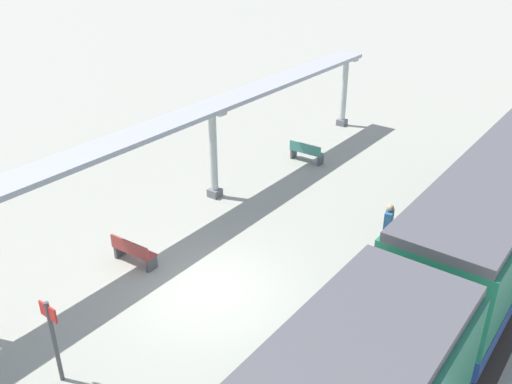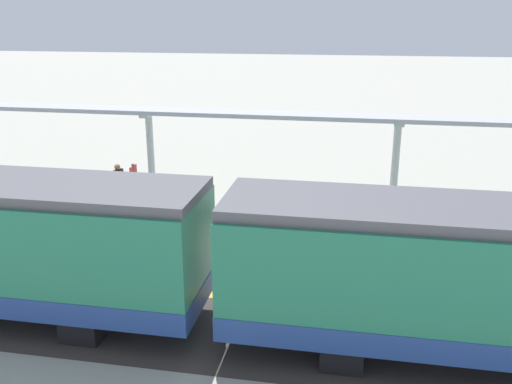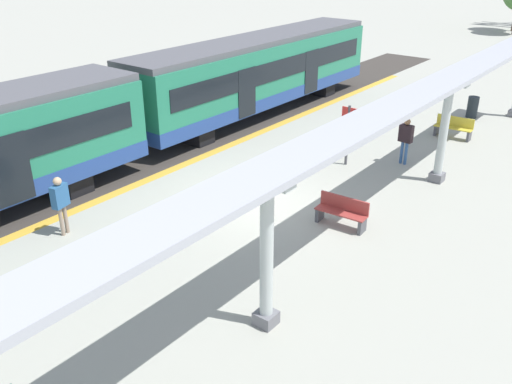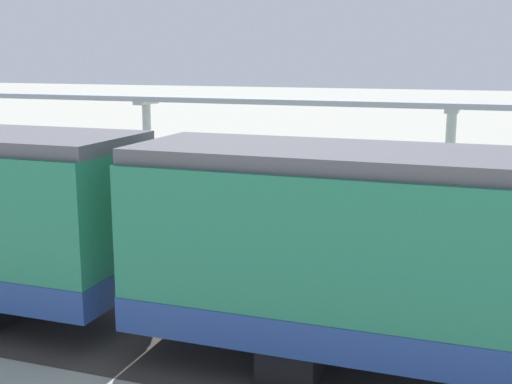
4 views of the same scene
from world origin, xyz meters
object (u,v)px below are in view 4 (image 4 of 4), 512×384
Objects in this scene: canopy_pillar_second at (449,168)px; bench_far_end at (274,207)px; bench_mid_platform at (10,187)px; passenger_waiting_near_edge at (438,259)px; passenger_by_the_benches at (103,178)px; canopy_pillar_third at (148,152)px; platform_info_sign at (112,182)px.

bench_far_end is at bearing 101.15° from canopy_pillar_second.
canopy_pillar_second is at bearing -85.32° from bench_mid_platform.
passenger_waiting_near_edge is at bearing -138.45° from bench_far_end.
passenger_waiting_near_edge is 1.00× the size of passenger_by_the_benches.
bench_far_end is 0.89× the size of passenger_by_the_benches.
canopy_pillar_third reaches higher than passenger_by_the_benches.
platform_info_sign is (-3.18, 9.04, -0.41)m from canopy_pillar_second.
passenger_waiting_near_edge reaches higher than bench_far_end.
bench_far_end is (-0.96, 4.88, -1.29)m from canopy_pillar_second.
canopy_pillar_second is 6.83m from passenger_waiting_near_edge.
bench_mid_platform is 9.45m from bench_far_end.
platform_info_sign is at bearing 109.37° from canopy_pillar_second.
canopy_pillar_second is 1.99× the size of passenger_waiting_near_edge.
platform_info_sign is at bearing -110.76° from bench_mid_platform.
bench_far_end is at bearing -88.72° from bench_mid_platform.
platform_info_sign is at bearing 68.82° from passenger_waiting_near_edge.
platform_info_sign reaches higher than bench_far_end.
passenger_waiting_near_edge is (-6.79, -9.90, -0.66)m from canopy_pillar_third.
passenger_by_the_benches reaches higher than bench_far_end.
bench_mid_platform is 1.00× the size of bench_far_end.
bench_mid_platform is 0.69× the size of platform_info_sign.
passenger_waiting_near_edge is 11.87m from passenger_by_the_benches.
bench_mid_platform is at bearing 103.96° from canopy_pillar_third.
platform_info_sign reaches higher than bench_mid_platform.
canopy_pillar_third is at bearing 10.27° from platform_info_sign.
bench_far_end is (-0.96, -4.73, -1.29)m from canopy_pillar_third.
canopy_pillar_second is 9.59m from platform_info_sign.
canopy_pillar_third is 1.99× the size of passenger_waiting_near_edge.
canopy_pillar_second is 2.26× the size of bench_mid_platform.
canopy_pillar_second reaches higher than bench_far_end.
passenger_waiting_near_edge is (-6.79, -0.29, -0.66)m from canopy_pillar_second.
platform_info_sign is 1.28× the size of passenger_waiting_near_edge.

